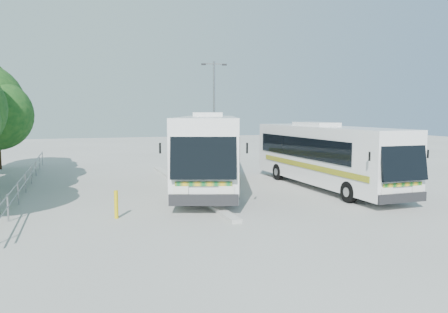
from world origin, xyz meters
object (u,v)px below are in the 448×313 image
object	(u,v)px
lamppost	(214,109)
bollard	(116,205)
coach_adjacent	(325,154)
coach_main	(208,148)

from	to	relation	value
lamppost	bollard	xyz separation A→B (m)	(-8.26, -14.09, -3.67)
lamppost	bollard	distance (m)	16.74
coach_adjacent	bollard	size ratio (longest dim) A/B	11.06
coach_main	lamppost	world-z (taller)	lamppost
coach_main	coach_adjacent	distance (m)	6.10
bollard	lamppost	bearing A→B (deg)	59.61
lamppost	bollard	world-z (taller)	lamppost
coach_main	bollard	distance (m)	7.84
coach_adjacent	lamppost	world-z (taller)	lamppost
coach_main	coach_adjacent	bearing A→B (deg)	-4.20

